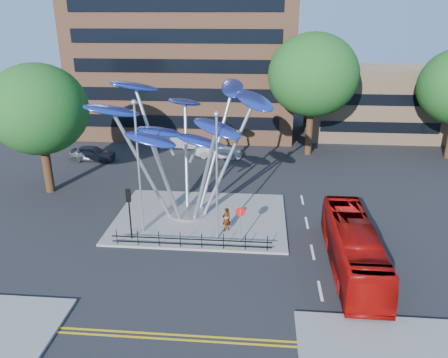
# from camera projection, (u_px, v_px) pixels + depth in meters

# --- Properties ---
(ground) EXTENTS (120.00, 120.00, 0.00)m
(ground) POSITION_uv_depth(u_px,v_px,m) (204.00, 265.00, 25.50)
(ground) COLOR black
(ground) RESTS_ON ground
(traffic_island) EXTENTS (12.00, 9.00, 0.15)m
(traffic_island) POSITION_uv_depth(u_px,v_px,m) (201.00, 218.00, 31.13)
(traffic_island) COLOR slate
(traffic_island) RESTS_ON ground
(double_yellow_near) EXTENTS (40.00, 0.12, 0.01)m
(double_yellow_near) POSITION_uv_depth(u_px,v_px,m) (187.00, 335.00, 19.92)
(double_yellow_near) COLOR gold
(double_yellow_near) RESTS_ON ground
(double_yellow_far) EXTENTS (40.00, 0.12, 0.01)m
(double_yellow_far) POSITION_uv_depth(u_px,v_px,m) (185.00, 340.00, 19.64)
(double_yellow_far) COLOR gold
(double_yellow_far) RESTS_ON ground
(brick_tower) EXTENTS (25.00, 15.00, 30.00)m
(brick_tower) POSITION_uv_depth(u_px,v_px,m) (186.00, 1.00, 50.35)
(brick_tower) COLOR brown
(brick_tower) RESTS_ON ground
(low_building_near) EXTENTS (15.00, 8.00, 8.00)m
(low_building_near) POSITION_uv_depth(u_px,v_px,m) (373.00, 102.00, 50.66)
(low_building_near) COLOR tan
(low_building_near) RESTS_ON ground
(tree_right) EXTENTS (8.80, 8.80, 12.11)m
(tree_right) POSITION_uv_depth(u_px,v_px,m) (313.00, 75.00, 42.42)
(tree_right) COLOR black
(tree_right) RESTS_ON ground
(tree_left) EXTENTS (7.60, 7.60, 10.32)m
(tree_left) POSITION_uv_depth(u_px,v_px,m) (38.00, 110.00, 33.49)
(tree_left) COLOR black
(tree_left) RESTS_ON ground
(leaf_sculpture) EXTENTS (12.72, 9.54, 9.51)m
(leaf_sculpture) POSITION_uv_depth(u_px,v_px,m) (184.00, 122.00, 29.41)
(leaf_sculpture) COLOR #9EA0A5
(leaf_sculpture) RESTS_ON traffic_island
(street_lamp_left) EXTENTS (0.36, 0.36, 8.80)m
(street_lamp_left) POSITION_uv_depth(u_px,v_px,m) (138.00, 157.00, 27.20)
(street_lamp_left) COLOR #9EA0A5
(street_lamp_left) RESTS_ON traffic_island
(street_lamp_right) EXTENTS (0.36, 0.36, 8.30)m
(street_lamp_right) POSITION_uv_depth(u_px,v_px,m) (217.00, 166.00, 26.42)
(street_lamp_right) COLOR #9EA0A5
(street_lamp_right) RESTS_ON traffic_island
(traffic_light_island) EXTENTS (0.28, 0.18, 3.42)m
(traffic_light_island) POSITION_uv_depth(u_px,v_px,m) (129.00, 203.00, 27.29)
(traffic_light_island) COLOR black
(traffic_light_island) RESTS_ON traffic_island
(no_entry_sign_island) EXTENTS (0.60, 0.10, 2.45)m
(no_entry_sign_island) POSITION_uv_depth(u_px,v_px,m) (240.00, 219.00, 27.03)
(no_entry_sign_island) COLOR #9EA0A5
(no_entry_sign_island) RESTS_ON traffic_island
(pedestrian_railing_front) EXTENTS (10.00, 0.06, 1.00)m
(pedestrian_railing_front) POSITION_uv_depth(u_px,v_px,m) (191.00, 241.00, 26.96)
(pedestrian_railing_front) COLOR black
(pedestrian_railing_front) RESTS_ON traffic_island
(red_bus) EXTENTS (2.35, 9.90, 2.75)m
(red_bus) POSITION_uv_depth(u_px,v_px,m) (353.00, 247.00, 24.68)
(red_bus) COLOR #980907
(red_bus) RESTS_ON ground
(pedestrian) EXTENTS (0.72, 0.65, 1.65)m
(pedestrian) POSITION_uv_depth(u_px,v_px,m) (226.00, 219.00, 28.86)
(pedestrian) COLOR gray
(pedestrian) RESTS_ON traffic_island
(parked_car_left) EXTENTS (4.46, 1.86, 1.51)m
(parked_car_left) POSITION_uv_depth(u_px,v_px,m) (92.00, 153.00, 43.05)
(parked_car_left) COLOR #404348
(parked_car_left) RESTS_ON ground
(parked_car_mid) EXTENTS (4.64, 1.99, 1.49)m
(parked_car_mid) POSITION_uv_depth(u_px,v_px,m) (176.00, 141.00, 47.11)
(parked_car_mid) COLOR #B3B6BC
(parked_car_mid) RESTS_ON ground
(parked_car_right) EXTENTS (4.86, 2.19, 1.38)m
(parked_car_right) POSITION_uv_depth(u_px,v_px,m) (219.00, 150.00, 44.15)
(parked_car_right) COLOR silver
(parked_car_right) RESTS_ON ground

